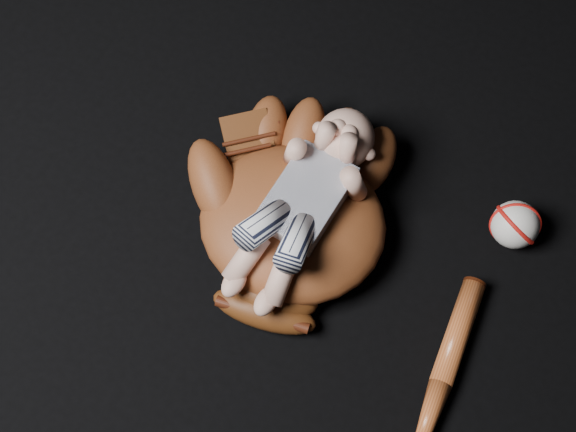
# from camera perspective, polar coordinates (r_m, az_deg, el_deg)

# --- Properties ---
(baseball_glove) EXTENTS (0.43, 0.47, 0.13)m
(baseball_glove) POSITION_cam_1_polar(r_m,az_deg,el_deg) (1.37, 0.31, -0.19)
(baseball_glove) COLOR #602C14
(baseball_glove) RESTS_ON ground
(newborn_baby) EXTENTS (0.19, 0.36, 0.14)m
(newborn_baby) POSITION_cam_1_polar(r_m,az_deg,el_deg) (1.32, 0.61, 0.45)
(newborn_baby) COLOR #DEA68F
(newborn_baby) RESTS_ON baseball_glove
(baseball_bat) EXTENTS (0.07, 0.39, 0.04)m
(baseball_bat) POSITION_cam_1_polar(r_m,az_deg,el_deg) (1.35, 9.54, -11.48)
(baseball_bat) COLOR #B24F22
(baseball_bat) RESTS_ON ground
(baseball) EXTENTS (0.09, 0.09, 0.08)m
(baseball) POSITION_cam_1_polar(r_m,az_deg,el_deg) (1.44, 14.48, -0.55)
(baseball) COLOR white
(baseball) RESTS_ON ground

